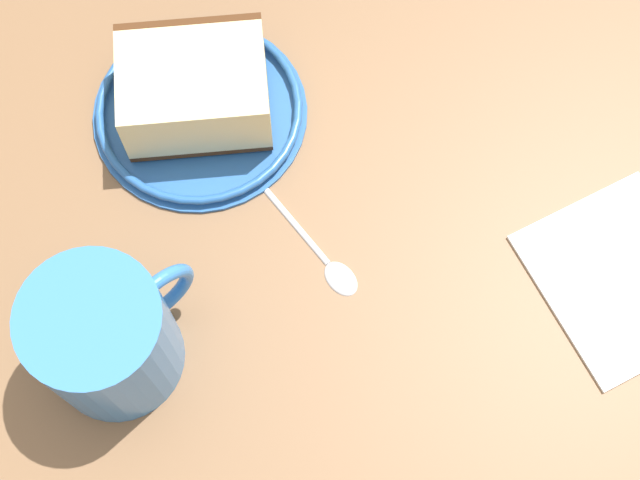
{
  "coord_description": "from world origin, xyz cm",
  "views": [
    {
      "loc": [
        25.53,
        -3.15,
        66.03
      ],
      "look_at": [
        2.82,
        2.9,
        3.0
      ],
      "focal_mm": 53.27,
      "sensor_mm": 36.0,
      "label": 1
    }
  ],
  "objects_px": {
    "small_plate": "(200,111)",
    "folded_napkin": "(622,277)",
    "teaspoon": "(320,253)",
    "cake_slice": "(195,89)",
    "tea_mug": "(106,337)"
  },
  "relations": [
    {
      "from": "small_plate",
      "to": "folded_napkin",
      "type": "height_order",
      "value": "small_plate"
    },
    {
      "from": "small_plate",
      "to": "folded_napkin",
      "type": "distance_m",
      "value": 0.34
    },
    {
      "from": "small_plate",
      "to": "cake_slice",
      "type": "distance_m",
      "value": 0.03
    },
    {
      "from": "small_plate",
      "to": "tea_mug",
      "type": "bearing_deg",
      "value": -28.84
    },
    {
      "from": "cake_slice",
      "to": "small_plate",
      "type": "bearing_deg",
      "value": -9.47
    },
    {
      "from": "folded_napkin",
      "to": "small_plate",
      "type": "bearing_deg",
      "value": -128.15
    },
    {
      "from": "cake_slice",
      "to": "tea_mug",
      "type": "relative_size",
      "value": 1.05
    },
    {
      "from": "tea_mug",
      "to": "folded_napkin",
      "type": "height_order",
      "value": "tea_mug"
    },
    {
      "from": "small_plate",
      "to": "cake_slice",
      "type": "relative_size",
      "value": 1.38
    },
    {
      "from": "tea_mug",
      "to": "folded_napkin",
      "type": "bearing_deg",
      "value": 84.17
    },
    {
      "from": "cake_slice",
      "to": "folded_napkin",
      "type": "xyz_separation_m",
      "value": [
        0.21,
        0.27,
        -0.03
      ]
    },
    {
      "from": "cake_slice",
      "to": "teaspoon",
      "type": "distance_m",
      "value": 0.15
    },
    {
      "from": "small_plate",
      "to": "teaspoon",
      "type": "bearing_deg",
      "value": 23.98
    },
    {
      "from": "teaspoon",
      "to": "folded_napkin",
      "type": "bearing_deg",
      "value": 70.25
    },
    {
      "from": "tea_mug",
      "to": "teaspoon",
      "type": "distance_m",
      "value": 0.17
    }
  ]
}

